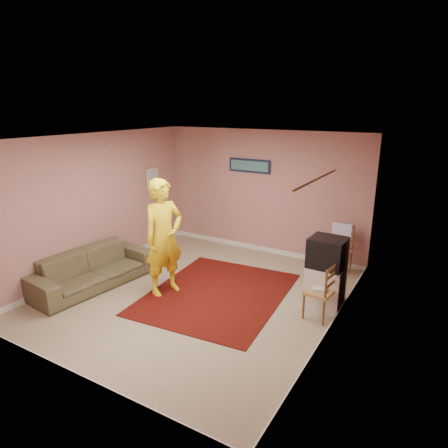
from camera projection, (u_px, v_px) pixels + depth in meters
The scene contains 26 objects.
ground at pixel (197, 295), 6.71m from camera, with size 5.00×5.00×0.00m, color tan.
wall_back at pixel (262, 193), 8.40m from camera, with size 4.50×0.02×2.60m, color tan.
wall_front at pixel (64, 278), 4.27m from camera, with size 4.50×0.02×2.60m, color tan.
wall_left at pixel (96, 204), 7.42m from camera, with size 0.02×5.00×2.60m, color tan.
wall_right at pixel (337, 246), 5.24m from camera, with size 0.02×5.00×2.60m, color tan.
ceiling at pixel (194, 138), 5.96m from camera, with size 4.50×5.00×0.02m, color silver.
baseboard_back at pixel (261, 248), 8.75m from camera, with size 4.50×0.02×0.10m, color silver.
baseboard_front at pixel (77, 376), 4.63m from camera, with size 4.50×0.02×0.10m, color silver.
baseboard_left at pixel (102, 266), 7.78m from camera, with size 0.02×5.00×0.10m, color silver.
baseboard_right at pixel (329, 329), 5.61m from camera, with size 0.02×5.00×0.10m, color silver.
window at pixel (316, 256), 4.46m from camera, with size 0.01×1.10×1.50m, color black.
curtain_sheer at pixel (309, 277), 4.40m from camera, with size 0.01×0.75×2.10m, color white.
curtain_floral at pixel (326, 257), 4.98m from camera, with size 0.01×0.35×2.10m, color white.
curtain_rod at pixel (317, 179), 4.23m from camera, with size 0.02×0.02×1.40m, color brown.
picture_back at pixel (249, 166), 8.36m from camera, with size 0.95×0.04×0.28m.
picture_left at pixel (152, 178), 8.66m from camera, with size 0.04×0.38×0.42m.
area_rug at pixel (217, 293), 6.76m from camera, with size 2.13×2.67×0.01m, color black.
tv_cabinet at pixel (325, 287), 6.23m from camera, with size 0.54×0.49×0.69m, color silver.
crt_tv at pixel (327, 252), 6.07m from camera, with size 0.56×0.50×0.46m.
chair_a at pixel (339, 245), 7.36m from camera, with size 0.49×0.48×0.53m.
dvd_player at pixel (338, 248), 7.38m from camera, with size 0.33×0.23×0.06m, color #A0A0A5.
blue_throw at pixel (342, 233), 7.44m from camera, with size 0.36×0.04×0.38m, color #869CDC.
chair_b at pixel (320, 285), 5.87m from camera, with size 0.42×0.43×0.47m.
game_console at pixel (319, 289), 5.89m from camera, with size 0.20×0.15×0.04m, color silver.
sofa at pixel (92, 269), 6.99m from camera, with size 2.17×0.85×0.63m, color brown.
person at pixel (164, 237), 6.57m from camera, with size 0.71×0.47×1.96m, color yellow.
Camera 1 is at (3.46, -5.01, 3.08)m, focal length 32.00 mm.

